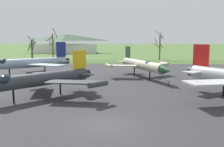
{
  "coord_description": "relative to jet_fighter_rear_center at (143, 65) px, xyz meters",
  "views": [
    {
      "loc": [
        1.63,
        -16.61,
        5.97
      ],
      "look_at": [
        -0.47,
        14.79,
        1.64
      ],
      "focal_mm": 40.5,
      "sensor_mm": 36.0,
      "label": 1
    }
  ],
  "objects": [
    {
      "name": "info_placard_rear_center",
      "position": [
        2.82,
        -7.34,
        -1.41
      ],
      "size": [
        0.61,
        0.41,
        0.98
      ],
      "color": "black",
      "rests_on": "ground"
    },
    {
      "name": "jet_fighter_rear_left",
      "position": [
        -11.3,
        -14.34,
        -0.06
      ],
      "size": [
        12.55,
        13.07,
        4.7
      ],
      "color": "#33383D",
      "rests_on": "ground"
    },
    {
      "name": "bare_tree_left_of_center",
      "position": [
        -23.93,
        32.84,
        2.37
      ],
      "size": [
        2.98,
        2.94,
        8.94
      ],
      "color": "brown",
      "rests_on": "ground"
    },
    {
      "name": "visitor_building",
      "position": [
        -29.02,
        68.12,
        2.0
      ],
      "size": [
        27.3,
        11.03,
        8.05
      ],
      "color": "silver",
      "rests_on": "ground"
    },
    {
      "name": "jet_fighter_rear_right",
      "position": [
        -18.58,
        0.32,
        0.14
      ],
      "size": [
        13.87,
        13.13,
        5.46
      ],
      "color": "#8EA3B2",
      "rests_on": "ground"
    },
    {
      "name": "bare_tree_far_left",
      "position": [
        -29.73,
        31.95,
        1.27
      ],
      "size": [
        2.44,
        2.4,
        6.8
      ],
      "color": "brown",
      "rests_on": "ground"
    },
    {
      "name": "asphalt_apron",
      "position": [
        -3.75,
        -5.49,
        -2.02
      ],
      "size": [
        88.31,
        54.51,
        0.05
      ],
      "primitive_type": "cube",
      "color": "#333335",
      "rests_on": "ground"
    },
    {
      "name": "grass_verge_strip",
      "position": [
        -3.75,
        27.76,
        -2.01
      ],
      "size": [
        148.31,
        12.0,
        0.06
      ],
      "primitive_type": "cube",
      "color": "#415D29",
      "rests_on": "ground"
    },
    {
      "name": "jet_fighter_rear_center",
      "position": [
        0.0,
        0.0,
        0.0
      ],
      "size": [
        10.27,
        14.02,
        4.7
      ],
      "color": "#B7B293",
      "rests_on": "ground"
    },
    {
      "name": "ground_plane",
      "position": [
        -3.75,
        -21.85,
        -2.04
      ],
      "size": [
        600.0,
        600.0,
        0.0
      ],
      "primitive_type": "plane",
      "color": "#4C6B33"
    },
    {
      "name": "bare_tree_center",
      "position": [
        6.53,
        34.37,
        2.0
      ],
      "size": [
        2.91,
        2.78,
        8.44
      ],
      "color": "brown",
      "rests_on": "ground"
    }
  ]
}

